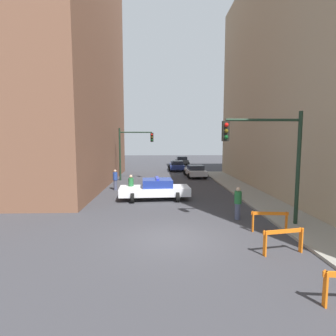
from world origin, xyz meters
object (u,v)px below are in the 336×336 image
at_px(barrier_back, 270,218).
at_px(traffic_light_near, 274,151).
at_px(traffic_light_far, 131,146).
at_px(pedestrian_corner, 115,179).
at_px(parked_car_mid, 177,166).
at_px(pedestrian_crossing, 131,186).
at_px(pedestrian_sidewalk, 238,203).
at_px(parked_car_far, 182,160).
at_px(parked_car_near, 195,171).
at_px(police_car, 155,189).
at_px(barrier_mid, 283,237).

bearing_deg(barrier_back, traffic_light_near, 62.54).
relative_size(traffic_light_far, pedestrian_corner, 3.13).
distance_m(parked_car_mid, pedestrian_crossing, 17.23).
bearing_deg(traffic_light_far, barrier_back, -63.28).
bearing_deg(pedestrian_crossing, pedestrian_sidewalk, -7.91).
bearing_deg(barrier_back, traffic_light_far, 116.72).
xyz_separation_m(parked_car_mid, barrier_back, (2.51, -23.50, -0.06)).
bearing_deg(parked_car_far, traffic_light_far, -111.77).
bearing_deg(traffic_light_near, parked_car_near, 94.38).
relative_size(parked_car_mid, pedestrian_sidewalk, 2.60).
bearing_deg(police_car, traffic_light_near, -139.96).
distance_m(parked_car_mid, pedestrian_corner, 14.71).
bearing_deg(traffic_light_near, parked_car_mid, 97.22).
distance_m(parked_car_near, pedestrian_corner, 10.44).
distance_m(police_car, barrier_back, 8.26).
height_order(parked_car_far, pedestrian_corner, pedestrian_corner).
bearing_deg(parked_car_far, parked_car_mid, -100.03).
xyz_separation_m(police_car, barrier_back, (5.11, -6.50, -0.11)).
relative_size(traffic_light_near, traffic_light_far, 1.00).
height_order(traffic_light_far, pedestrian_corner, traffic_light_far).
distance_m(parked_car_far, barrier_mid, 34.76).
height_order(parked_car_near, pedestrian_crossing, pedestrian_crossing).
distance_m(parked_car_mid, barrier_mid, 25.83).
height_order(parked_car_near, pedestrian_corner, pedestrian_corner).
distance_m(parked_car_far, pedestrian_crossing, 26.33).
bearing_deg(parked_car_far, traffic_light_near, -88.32).
height_order(traffic_light_near, parked_car_mid, traffic_light_near).
height_order(traffic_light_near, pedestrian_corner, traffic_light_near).
bearing_deg(parked_car_mid, parked_car_far, 81.57).
bearing_deg(parked_car_far, pedestrian_corner, -108.95).
height_order(traffic_light_near, police_car, traffic_light_near).
distance_m(police_car, barrier_mid, 9.90).
distance_m(traffic_light_near, parked_car_mid, 23.14).
bearing_deg(parked_car_near, police_car, -114.37).
height_order(parked_car_near, pedestrian_sidewalk, pedestrian_sidewalk).
bearing_deg(pedestrian_crossing, police_car, 21.15).
xyz_separation_m(traffic_light_far, parked_car_mid, (5.15, 8.29, -2.72)).
xyz_separation_m(traffic_light_far, pedestrian_corner, (-0.73, -5.19, -2.54)).
xyz_separation_m(traffic_light_near, barrier_back, (-0.38, -0.72, -2.91)).
height_order(traffic_light_far, parked_car_mid, traffic_light_far).
distance_m(pedestrian_corner, barrier_mid, 14.61).
height_order(barrier_mid, barrier_back, same).
xyz_separation_m(police_car, parked_car_mid, (2.60, 17.01, -0.05)).
distance_m(pedestrian_sidewalk, barrier_back, 2.09).
bearing_deg(barrier_back, pedestrian_sidewalk, 113.97).
bearing_deg(police_car, barrier_mid, -155.54).
height_order(police_car, barrier_mid, police_car).
distance_m(parked_car_far, pedestrian_corner, 23.65).
relative_size(traffic_light_far, parked_car_mid, 1.20).
bearing_deg(traffic_light_near, barrier_mid, -105.84).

